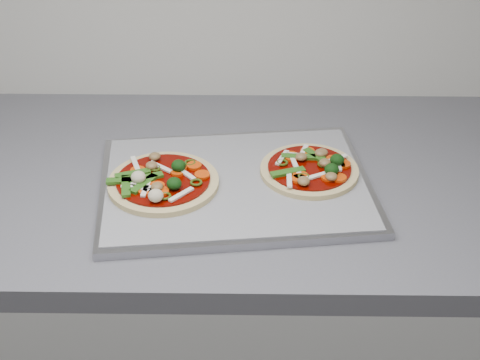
{
  "coord_description": "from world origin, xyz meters",
  "views": [
    {
      "loc": [
        -0.19,
        0.34,
        1.52
      ],
      "look_at": [
        -0.2,
        1.23,
        0.93
      ],
      "focal_mm": 50.0,
      "sensor_mm": 36.0,
      "label": 1
    }
  ],
  "objects": [
    {
      "name": "parchment",
      "position": [
        -0.21,
        1.25,
        0.92
      ],
      "size": [
        0.45,
        0.35,
        0.0
      ],
      "primitive_type": "cube",
      "rotation": [
        0.0,
        0.0,
        0.11
      ],
      "color": "gray",
      "rests_on": "baking_tray"
    },
    {
      "name": "baking_tray",
      "position": [
        -0.21,
        1.25,
        0.91
      ],
      "size": [
        0.48,
        0.38,
        0.01
      ],
      "primitive_type": "cube",
      "rotation": [
        0.0,
        0.0,
        0.12
      ],
      "color": "#9C9CA1",
      "rests_on": "countertop"
    },
    {
      "name": "countertop",
      "position": [
        0.0,
        1.3,
        0.88
      ],
      "size": [
        3.6,
        0.6,
        0.04
      ],
      "primitive_type": "cube",
      "color": "slate",
      "rests_on": "base_cabinet"
    },
    {
      "name": "pizza_right",
      "position": [
        -0.08,
        1.28,
        0.93
      ],
      "size": [
        0.18,
        0.18,
        0.03
      ],
      "rotation": [
        0.0,
        0.0,
        -0.12
      ],
      "color": "tan",
      "rests_on": "parchment"
    },
    {
      "name": "pizza_left",
      "position": [
        -0.33,
        1.23,
        0.93
      ],
      "size": [
        0.22,
        0.22,
        0.03
      ],
      "rotation": [
        0.0,
        0.0,
        0.22
      ],
      "color": "tan",
      "rests_on": "parchment"
    }
  ]
}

